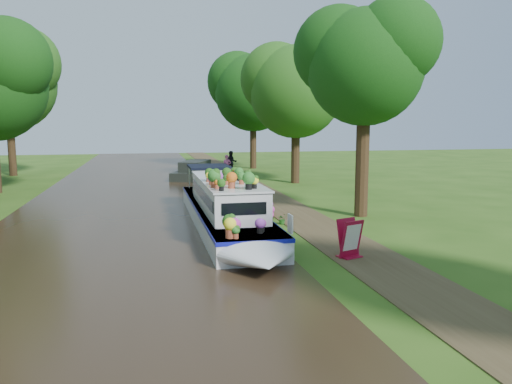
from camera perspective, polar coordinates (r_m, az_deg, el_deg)
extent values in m
plane|color=#2C5114|center=(17.82, 4.62, -4.99)|extent=(100.00, 100.00, 0.00)
cube|color=black|center=(17.09, -15.10, -5.76)|extent=(10.00, 100.00, 0.02)
cube|color=#42361F|center=(18.20, 8.25, -4.72)|extent=(2.20, 100.00, 0.03)
cube|color=silver|center=(19.58, -3.78, -2.62)|extent=(2.20, 12.00, 0.75)
cube|color=#101395|center=(19.52, -3.79, -1.72)|extent=(2.24, 12.04, 0.12)
cube|color=silver|center=(18.65, -3.43, -0.35)|extent=(1.80, 7.00, 1.05)
cube|color=silver|center=(18.58, -3.45, 1.35)|extent=(1.90, 7.10, 0.06)
cube|color=black|center=(18.80, -0.69, -0.03)|extent=(0.03, 6.40, 0.38)
cube|color=black|center=(18.52, -6.22, -0.20)|extent=(0.03, 6.40, 0.38)
cube|color=black|center=(23.60, -5.39, 2.90)|extent=(1.90, 2.40, 0.10)
cube|color=white|center=(14.50, 3.94, -3.64)|extent=(0.04, 0.45, 0.55)
imported|color=#1E4E14|center=(16.08, -2.63, 1.06)|extent=(0.21, 0.16, 0.35)
imported|color=#1E4E14|center=(18.45, -2.56, 2.02)|extent=(0.24, 0.24, 0.40)
cylinder|color=black|center=(21.60, 12.04, 3.24)|extent=(0.56, 0.56, 4.55)
sphere|color=#0F390E|center=(21.65, 12.35, 13.73)|extent=(4.80, 4.80, 4.80)
sphere|color=#0F390E|center=(21.55, 15.68, 16.23)|extent=(3.60, 3.60, 3.60)
sphere|color=#0F390E|center=(22.18, 9.42, 15.54)|extent=(3.84, 3.84, 3.84)
cylinder|color=black|center=(33.09, 4.53, 4.36)|extent=(0.56, 0.56, 3.85)
sphere|color=#1E4E14|center=(33.09, 4.61, 11.33)|extent=(6.00, 6.00, 6.00)
sphere|color=#1E4E14|center=(32.70, 7.17, 13.44)|extent=(4.50, 4.50, 4.50)
sphere|color=#1E4E14|center=(33.88, 2.35, 12.79)|extent=(4.80, 4.80, 4.80)
cylinder|color=black|center=(43.60, -0.32, 5.47)|extent=(0.56, 0.56, 4.20)
sphere|color=#0F390E|center=(43.64, -0.33, 11.26)|extent=(6.60, 6.60, 6.60)
sphere|color=#0F390E|center=(43.07, 1.72, 13.06)|extent=(4.95, 4.95, 4.95)
sphere|color=#0F390E|center=(44.61, -2.13, 12.46)|extent=(5.28, 5.28, 5.28)
sphere|color=#0F390E|center=(30.69, -26.54, 13.26)|extent=(4.65, 4.65, 4.65)
cylinder|color=black|center=(41.82, -26.15, 4.67)|extent=(0.56, 0.56, 4.38)
sphere|color=#1E4E14|center=(41.88, -26.55, 11.01)|extent=(7.00, 7.00, 7.00)
sphere|color=#1E4E14|center=(40.67, -25.07, 13.20)|extent=(5.25, 5.25, 5.25)
cube|color=black|center=(36.37, -7.03, 2.09)|extent=(3.87, 6.08, 0.58)
cube|color=black|center=(35.84, -6.98, 3.02)|extent=(2.61, 3.69, 0.68)
cube|color=#A10B2A|center=(15.16, 10.60, -7.23)|extent=(0.76, 0.70, 0.03)
cube|color=#A10B2A|center=(14.90, 10.86, -5.31)|extent=(0.76, 0.51, 1.12)
cube|color=#A10B2A|center=(15.15, 10.46, -5.08)|extent=(0.76, 0.51, 1.12)
cube|color=white|center=(14.85, 10.94, -5.13)|extent=(0.58, 0.37, 0.78)
imported|color=#CC5487|center=(35.89, -3.36, 2.94)|extent=(0.70, 0.57, 1.66)
imported|color=black|center=(39.24, -2.82, 3.43)|extent=(0.88, 0.70, 1.75)
imported|color=#225C1B|center=(19.71, 3.03, -3.08)|extent=(0.46, 0.43, 0.43)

